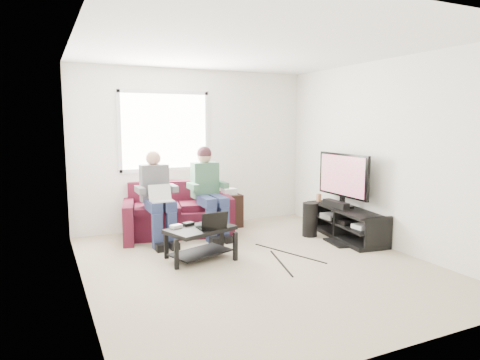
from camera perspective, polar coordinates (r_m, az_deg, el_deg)
name	(u,v)px	position (r m, az deg, el deg)	size (l,w,h in m)	color
floor	(256,264)	(5.39, 2.13, -11.15)	(4.50, 4.50, 0.00)	tan
ceiling	(257,48)	(5.17, 2.28, 17.23)	(4.50, 4.50, 0.00)	white
wall_back	(194,149)	(7.19, -6.11, 4.14)	(4.50, 4.50, 0.00)	white
wall_front	(399,184)	(3.31, 20.48, -0.51)	(4.50, 4.50, 0.00)	white
wall_left	(79,167)	(4.56, -20.69, 1.63)	(4.50, 4.50, 0.00)	white
wall_right	(384,154)	(6.30, 18.60, 3.27)	(4.50, 4.50, 0.00)	white
window	(165,131)	(7.01, -9.98, 6.43)	(1.48, 0.04, 1.28)	white
sofa	(178,215)	(6.79, -8.22, -4.62)	(1.88, 1.08, 0.81)	#4E1325
person_left	(157,193)	(6.33, -10.99, -1.69)	(0.40, 0.70, 1.33)	navy
person_right	(208,185)	(6.58, -4.28, -0.69)	(0.40, 0.71, 1.37)	navy
laptop_silver	(161,197)	(6.11, -10.43, -2.28)	(0.32, 0.22, 0.24)	silver
coffee_table	(200,236)	(5.51, -5.30, -7.46)	(0.95, 0.75, 0.42)	black
laptop_black	(211,219)	(5.42, -3.85, -5.18)	(0.34, 0.24, 0.24)	black
controller_a	(176,226)	(5.50, -8.51, -6.13)	(0.14, 0.09, 0.04)	silver
controller_b	(188,224)	(5.61, -6.92, -5.83)	(0.14, 0.09, 0.04)	black
controller_c	(218,221)	(5.71, -3.00, -5.52)	(0.14, 0.09, 0.04)	gray
tv_stand	(346,225)	(6.66, 13.93, -5.82)	(0.61, 1.47, 0.47)	black
tv	(343,177)	(6.61, 13.57, 0.42)	(0.12, 1.10, 0.81)	black
soundbar	(336,204)	(6.60, 12.66, -3.17)	(0.12, 0.50, 0.10)	black
drink_cup	(319,198)	(7.06, 10.47, -2.32)	(0.08, 0.08, 0.12)	#B5754E
console_white	(364,226)	(6.35, 16.23, -5.93)	(0.30, 0.22, 0.06)	silver
console_grey	(334,216)	(6.87, 12.37, -4.68)	(0.34, 0.26, 0.08)	gray
console_black	(348,221)	(6.61, 14.22, -5.28)	(0.38, 0.30, 0.07)	black
subwoofer	(310,219)	(6.68, 9.31, -5.22)	(0.23, 0.23, 0.52)	black
keyboard_floor	(336,243)	(6.39, 12.63, -8.18)	(0.16, 0.48, 0.03)	black
end_table	(229,209)	(7.20, -1.45, -3.94)	(0.37, 0.37, 0.65)	black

